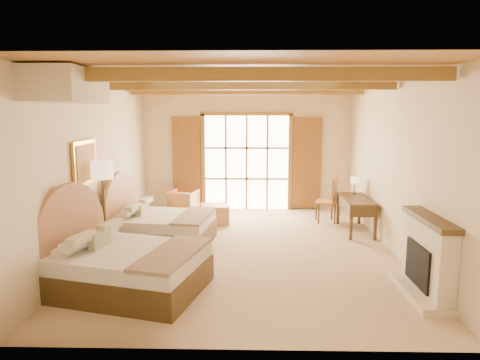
{
  "coord_description": "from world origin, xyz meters",
  "views": [
    {
      "loc": [
        0.08,
        -7.87,
        2.6
      ],
      "look_at": [
        -0.1,
        0.2,
        1.31
      ],
      "focal_mm": 32.0,
      "sensor_mm": 36.0,
      "label": 1
    }
  ],
  "objects_px": {
    "bed_far": "(157,224)",
    "desk": "(356,214)",
    "nightstand": "(105,245)",
    "armchair": "(183,202)",
    "bed_near": "(119,263)"
  },
  "relations": [
    {
      "from": "bed_far",
      "to": "desk",
      "type": "relative_size",
      "value": 1.49
    },
    {
      "from": "nightstand",
      "to": "armchair",
      "type": "bearing_deg",
      "value": 59.51
    },
    {
      "from": "bed_near",
      "to": "armchair",
      "type": "xyz_separation_m",
      "value": [
        0.19,
        4.76,
        -0.1
      ]
    },
    {
      "from": "bed_near",
      "to": "desk",
      "type": "relative_size",
      "value": 1.75
    },
    {
      "from": "nightstand",
      "to": "armchair",
      "type": "relative_size",
      "value": 0.85
    },
    {
      "from": "bed_far",
      "to": "desk",
      "type": "bearing_deg",
      "value": 19.81
    },
    {
      "from": "bed_far",
      "to": "armchair",
      "type": "relative_size",
      "value": 3.02
    },
    {
      "from": "bed_far",
      "to": "armchair",
      "type": "height_order",
      "value": "bed_far"
    },
    {
      "from": "bed_far",
      "to": "bed_near",
      "type": "bearing_deg",
      "value": -83.29
    },
    {
      "from": "armchair",
      "to": "desk",
      "type": "distance_m",
      "value": 4.31
    },
    {
      "from": "bed_near",
      "to": "nightstand",
      "type": "height_order",
      "value": "bed_near"
    },
    {
      "from": "nightstand",
      "to": "desk",
      "type": "distance_m",
      "value": 5.25
    },
    {
      "from": "nightstand",
      "to": "bed_far",
      "type": "bearing_deg",
      "value": 41.58
    },
    {
      "from": "armchair",
      "to": "desk",
      "type": "xyz_separation_m",
      "value": [
        4.03,
        -1.53,
        0.09
      ]
    },
    {
      "from": "armchair",
      "to": "desk",
      "type": "relative_size",
      "value": 0.49
    }
  ]
}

